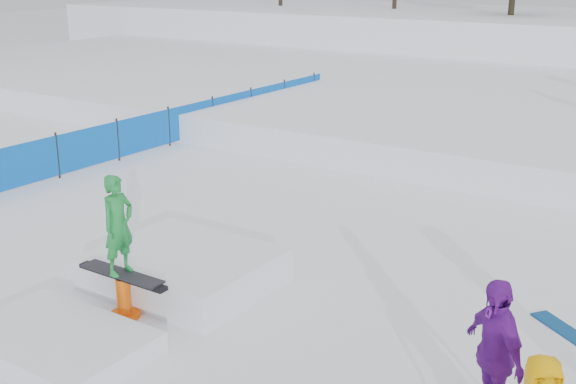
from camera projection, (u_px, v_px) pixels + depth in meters
The scene contains 6 objects.
ground at pixel (191, 285), 11.34m from camera, with size 120.00×120.00×0.00m, color white.
snow_midrise at pixel (509, 103), 23.91m from camera, with size 50.00×18.00×0.80m, color white.
safety_fence at pixel (169, 126), 19.84m from camera, with size 0.05×16.00×1.10m.
spectator_purple at pixel (493, 353), 7.70m from camera, with size 1.01×0.42×1.72m, color #6D179D.
loose_board_teal at pixel (572, 335), 9.80m from camera, with size 1.40×0.28×0.03m, color navy.
jib_rail_feature at pixel (152, 283), 10.69m from camera, with size 2.60×4.40×2.11m.
Camera 1 is at (7.01, -7.78, 4.84)m, focal length 45.00 mm.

